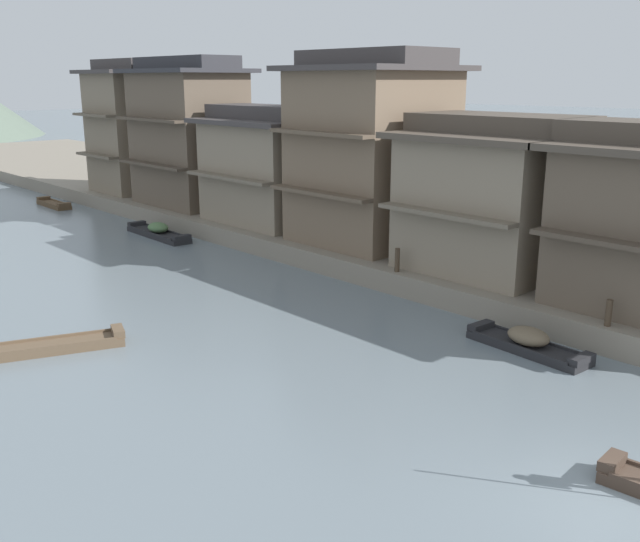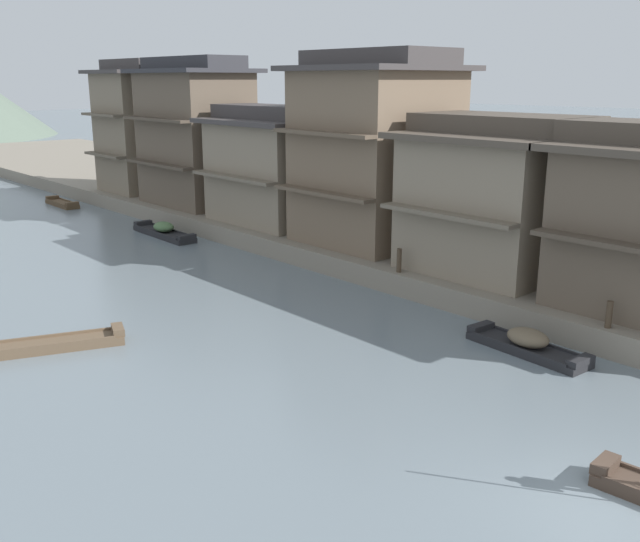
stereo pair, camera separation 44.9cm
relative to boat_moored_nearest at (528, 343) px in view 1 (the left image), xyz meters
The scene contains 13 objects.
ground_plane 8.30m from the boat_moored_nearest, 135.39° to the right, with size 400.00×400.00×0.00m, color slate.
riverbank_right 26.30m from the boat_moored_nearest, 66.82° to the left, with size 18.00×110.00×0.89m, color gray.
boat_moored_nearest is the anchor object (origin of this frame).
boat_moored_second 15.32m from the boat_moored_nearest, 137.90° to the left, with size 4.98×2.61×0.51m.
boat_moored_third 36.12m from the boat_moored_nearest, 90.54° to the left, with size 0.98×3.83×0.48m.
boat_moored_far 22.86m from the boat_moored_nearest, 90.00° to the left, with size 1.21×5.30×0.81m.
house_waterfront_second 7.94m from the boat_moored_nearest, 44.25° to the left, with size 6.99×6.87×6.14m.
house_waterfront_tall 13.77m from the boat_moored_nearest, 66.57° to the left, with size 7.09×6.84×8.74m.
house_waterfront_narrow 19.55m from the boat_moored_nearest, 76.83° to the left, with size 5.61×7.49×6.14m.
house_waterfront_far 27.19m from the boat_moored_nearest, 80.53° to the left, with size 5.66×7.64×8.74m.
house_waterfront_end 34.24m from the boat_moored_nearest, 81.91° to the left, with size 6.40×5.73×8.74m.
mooring_post_dock_near 2.62m from the boat_moored_nearest, 44.88° to the right, with size 0.20×0.20×0.86m, color #473828.
mooring_post_dock_mid 7.33m from the boat_moored_nearest, 76.42° to the left, with size 0.20×0.20×0.96m, color #473828.
Camera 1 is at (-13.13, -5.27, 8.33)m, focal length 39.83 mm.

